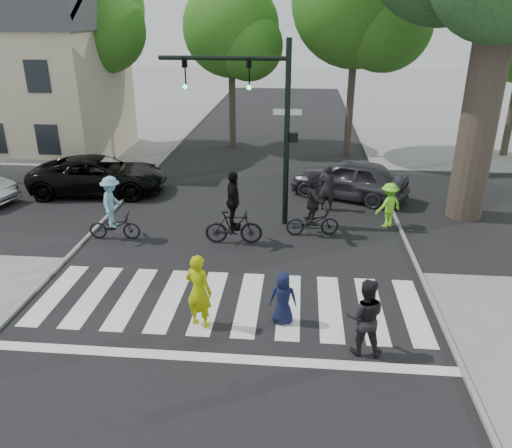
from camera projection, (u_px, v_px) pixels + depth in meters
The scene contains 21 objects.
ground at pixel (223, 325), 11.53m from camera, with size 120.00×120.00×0.00m, color gray.
road_stem at pixel (246, 236), 16.11m from camera, with size 10.00×70.00×0.01m, color black.
road_cross at pixel (255, 204), 18.87m from camera, with size 70.00×10.00×0.01m, color black.
curb_left at pixel (95, 229), 16.52m from camera, with size 0.10×70.00×0.10m, color gray.
curb_right at pixel (406, 241), 15.68m from camera, with size 0.10×70.00×0.10m, color gray.
crosswalk at pixel (227, 309), 12.13m from camera, with size 10.00×3.85×0.01m.
traffic_signal at pixel (261, 108), 15.67m from camera, with size 4.45×0.29×6.00m.
bg_tree_1 at pixel (88, 14), 23.87m from camera, with size 6.09×5.80×9.80m.
bg_tree_2 at pixel (235, 33), 24.67m from camera, with size 5.04×4.80×8.40m.
bg_tree_3 at pixel (364, 7), 22.48m from camera, with size 6.30×6.00×10.20m.
house at pixel (27, 78), 23.83m from camera, with size 8.40×8.10×8.82m.
pedestrian_woman at pixel (199, 291), 11.20m from camera, with size 0.65×0.43×1.80m, color #AFC009.
pedestrian_child at pixel (283, 298), 11.39m from camera, with size 0.63×0.41×1.28m, color #101635.
pedestrian_adult at pixel (365, 317), 10.29m from camera, with size 0.84×0.66×1.74m, color black.
cyclist_left at pixel (113, 212), 15.63m from camera, with size 1.66×1.09×2.07m.
cyclist_mid at pixel (233, 215), 15.31m from camera, with size 1.81×1.11×2.32m.
cyclist_right at pixel (313, 207), 15.89m from camera, with size 1.76×1.63×2.15m.
car_suv at pixel (99, 175), 19.79m from camera, with size 2.43×5.27×1.46m, color black.
car_grey at pixel (349, 179), 19.28m from camera, with size 1.80×4.49×1.53m, color #3A393E.
bystander_hivis at pixel (389, 205), 16.61m from camera, with size 0.99×0.57×1.53m, color #82FF29.
bystander_dark at pixel (327, 187), 18.00m from camera, with size 0.63×0.41×1.73m, color black.
Camera 1 is at (1.64, -9.60, 6.64)m, focal length 35.00 mm.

